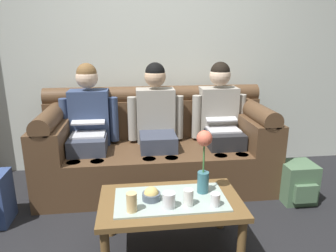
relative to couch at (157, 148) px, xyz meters
name	(u,v)px	position (x,y,z in m)	size (l,w,h in m)	color
back_wall_patterned	(151,37)	(0.00, 0.53, 1.08)	(6.00, 0.12, 2.90)	silver
couch	(157,148)	(0.00, 0.00, 0.00)	(2.23, 0.88, 0.96)	#513823
person_left	(89,123)	(-0.65, 0.00, 0.29)	(0.56, 0.67, 1.22)	#383D4C
person_middle	(156,121)	(0.00, 0.00, 0.29)	(0.56, 0.67, 1.22)	#383D4C
person_right	(221,119)	(0.65, 0.00, 0.29)	(0.56, 0.67, 1.22)	#232326
coffee_table	(171,206)	(0.00, -1.09, -0.02)	(0.96, 0.56, 0.41)	brown
flower_vase	(204,158)	(0.24, -1.02, 0.29)	(0.11, 0.11, 0.45)	#336672
snack_bowl	(151,195)	(-0.13, -1.09, 0.07)	(0.12, 0.12, 0.10)	#4C5666
cup_near_left	(169,200)	(-0.03, -1.20, 0.09)	(0.08, 0.08, 0.10)	silver
cup_near_right	(188,197)	(0.10, -1.19, 0.09)	(0.06, 0.06, 0.11)	white
cup_far_center	(215,200)	(0.27, -1.21, 0.08)	(0.06, 0.06, 0.09)	silver
cup_far_left	(132,202)	(-0.26, -1.21, 0.10)	(0.07, 0.07, 0.12)	#DBB77A
backpack_right	(297,182)	(1.24, -0.53, -0.19)	(0.29, 0.32, 0.36)	#4C6B4C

